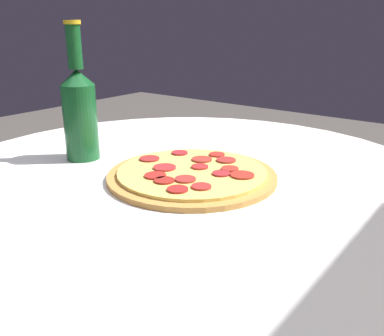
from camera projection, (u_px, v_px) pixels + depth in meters
name	position (u px, v px, depth m)	size (l,w,h in m)	color
table	(186.00, 246.00, 0.88)	(1.00, 1.00, 0.72)	white
pizza	(192.00, 174.00, 0.80)	(0.32, 0.32, 0.02)	#B77F3D
beer_bottle	(80.00, 110.00, 0.88)	(0.07, 0.07, 0.28)	#144C23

